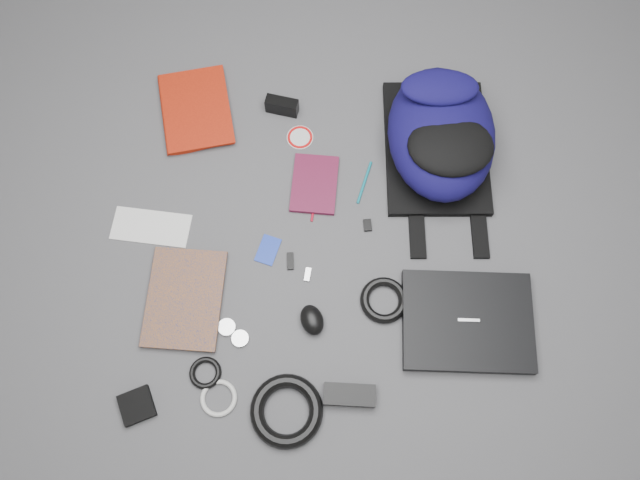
{
  "coord_description": "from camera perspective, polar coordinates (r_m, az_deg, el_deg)",
  "views": [
    {
      "loc": [
        -0.04,
        -0.58,
        1.68
      ],
      "look_at": [
        0.0,
        0.0,
        0.02
      ],
      "focal_mm": 35.0,
      "sensor_mm": 36.0,
      "label": 1
    }
  ],
  "objects": [
    {
      "name": "sticker_disc",
      "position": [
        1.91,
        -1.84,
        9.36
      ],
      "size": [
        0.08,
        0.08,
        0.0
      ],
      "primitive_type": "cylinder",
      "rotation": [
        0.0,
        0.0,
        0.04
      ],
      "color": "silver",
      "rests_on": "ground"
    },
    {
      "name": "cable_coil",
      "position": [
        1.72,
        5.86,
        -5.49
      ],
      "size": [
        0.15,
        0.15,
        0.03
      ],
      "primitive_type": "torus",
      "rotation": [
        0.0,
        0.0,
        -0.12
      ],
      "color": "black",
      "rests_on": "ground"
    },
    {
      "name": "compact_camera",
      "position": [
        1.94,
        -3.5,
        12.14
      ],
      "size": [
        0.1,
        0.06,
        0.06
      ],
      "primitive_type": "cube",
      "rotation": [
        0.0,
        0.0,
        -0.3
      ],
      "color": "black",
      "rests_on": "ground"
    },
    {
      "name": "ground",
      "position": [
        1.78,
        0.0,
        -0.21
      ],
      "size": [
        4.0,
        4.0,
        0.0
      ],
      "primitive_type": "plane",
      "color": "#4F4F51",
      "rests_on": "ground"
    },
    {
      "name": "dvd_case",
      "position": [
        1.84,
        -0.51,
        5.14
      ],
      "size": [
        0.16,
        0.2,
        0.01
      ],
      "primitive_type": "cube",
      "rotation": [
        0.0,
        0.0,
        -0.16
      ],
      "color": "#450D22",
      "rests_on": "ground"
    },
    {
      "name": "pen_red",
      "position": [
        1.82,
        -0.49,
        3.54
      ],
      "size": [
        0.03,
        0.12,
        0.01
      ],
      "primitive_type": "cylinder",
      "rotation": [
        1.57,
        0.0,
        -0.21
      ],
      "color": "#A80C22",
      "rests_on": "ground"
    },
    {
      "name": "key_fob",
      "position": [
        1.79,
        4.37,
        1.36
      ],
      "size": [
        0.02,
        0.04,
        0.01
      ],
      "primitive_type": "cube",
      "rotation": [
        0.0,
        0.0,
        0.0
      ],
      "color": "black",
      "rests_on": "ground"
    },
    {
      "name": "pen_teal",
      "position": [
        1.85,
        4.08,
        5.28
      ],
      "size": [
        0.06,
        0.13,
        0.01
      ],
      "primitive_type": "cylinder",
      "rotation": [
        1.57,
        0.0,
        -0.38
      ],
      "color": "#0D6D7D",
      "rests_on": "ground"
    },
    {
      "name": "power_cord_coil",
      "position": [
        1.67,
        -3.08,
        -15.33
      ],
      "size": [
        0.23,
        0.23,
        0.04
      ],
      "primitive_type": "torus",
      "rotation": [
        0.0,
        0.0,
        0.22
      ],
      "color": "black",
      "rests_on": "ground"
    },
    {
      "name": "comic_book",
      "position": [
        1.78,
        -15.48,
        -4.97
      ],
      "size": [
        0.24,
        0.31,
        0.02
      ],
      "primitive_type": "imported",
      "rotation": [
        0.0,
        0.0,
        -0.14
      ],
      "color": "#BF660D",
      "rests_on": "ground"
    },
    {
      "name": "usb_silver",
      "position": [
        1.74,
        -1.14,
        -3.17
      ],
      "size": [
        0.02,
        0.04,
        0.01
      ],
      "primitive_type": "cube",
      "rotation": [
        0.0,
        0.0,
        -0.24
      ],
      "color": "#B1B1B3",
      "rests_on": "ground"
    },
    {
      "name": "headphone_right",
      "position": [
        1.71,
        -7.31,
        -8.93
      ],
      "size": [
        0.06,
        0.06,
        0.01
      ],
      "primitive_type": "cylinder",
      "rotation": [
        0.0,
        0.0,
        0.24
      ],
      "color": "silver",
      "rests_on": "ground"
    },
    {
      "name": "laptop",
      "position": [
        1.74,
        13.32,
        -7.26
      ],
      "size": [
        0.38,
        0.31,
        0.03
      ],
      "primitive_type": "cube",
      "rotation": [
        0.0,
        0.0,
        -0.11
      ],
      "color": "black",
      "rests_on": "ground"
    },
    {
      "name": "envelope",
      "position": [
        1.85,
        -15.19,
        1.16
      ],
      "size": [
        0.24,
        0.14,
        0.0
      ],
      "primitive_type": "cube",
      "rotation": [
        0.0,
        0.0,
        -0.2
      ],
      "color": "silver",
      "rests_on": "ground"
    },
    {
      "name": "mouse",
      "position": [
        1.69,
        -0.74,
        -7.32
      ],
      "size": [
        0.08,
        0.1,
        0.04
      ],
      "primitive_type": "ellipsoid",
      "rotation": [
        0.0,
        0.0,
        0.26
      ],
      "color": "black",
      "rests_on": "ground"
    },
    {
      "name": "headphone_left",
      "position": [
        1.72,
        -8.52,
        -7.89
      ],
      "size": [
        0.05,
        0.05,
        0.01
      ],
      "primitive_type": "cylinder",
      "rotation": [
        0.0,
        0.0,
        0.0
      ],
      "color": "silver",
      "rests_on": "ground"
    },
    {
      "name": "white_cable_coil",
      "position": [
        1.7,
        -9.25,
        -14.08
      ],
      "size": [
        0.11,
        0.11,
        0.01
      ],
      "primitive_type": "torus",
      "rotation": [
        0.0,
        0.0,
        0.14
      ],
      "color": "beige",
      "rests_on": "ground"
    },
    {
      "name": "textbook_red",
      "position": [
        1.99,
        -14.23,
        10.97
      ],
      "size": [
        0.24,
        0.3,
        0.03
      ],
      "primitive_type": "imported",
      "rotation": [
        0.0,
        0.0,
        0.12
      ],
      "color": "maroon",
      "rests_on": "ground"
    },
    {
      "name": "pouch",
      "position": [
        1.74,
        -16.4,
        -14.34
      ],
      "size": [
        0.1,
        0.1,
        0.02
      ],
      "primitive_type": "cube",
      "rotation": [
        0.0,
        0.0,
        0.31
      ],
      "color": "black",
      "rests_on": "ground"
    },
    {
      "name": "earbud_coil",
      "position": [
        1.71,
        -10.44,
        -11.86
      ],
      "size": [
        0.09,
        0.09,
        0.02
      ],
      "primitive_type": "torus",
      "rotation": [
        0.0,
        0.0,
        -0.08
      ],
      "color": "black",
      "rests_on": "ground"
    },
    {
      "name": "backpack",
      "position": [
        1.84,
        11.02,
        9.57
      ],
      "size": [
        0.36,
        0.5,
        0.2
      ],
      "primitive_type": null,
      "rotation": [
        0.0,
        0.0,
        -0.07
      ],
      "color": "#0B0733",
      "rests_on": "ground"
    },
    {
      "name": "usb_black",
      "position": [
        1.76,
        -2.73,
        -1.94
      ],
      "size": [
        0.02,
        0.05,
        0.01
      ],
      "primitive_type": "cube",
      "rotation": [
        0.0,
        0.0,
        -0.03
      ],
      "color": "black",
      "rests_on": "ground"
    },
    {
      "name": "power_brick",
      "position": [
        1.67,
        2.72,
        -13.97
      ],
      "size": [
        0.14,
        0.07,
        0.03
      ],
      "primitive_type": "cube",
      "rotation": [
        0.0,
        0.0,
        -0.12
      ],
      "color": "black",
      "rests_on": "ground"
    },
    {
      "name": "id_badge",
      "position": [
        1.77,
        -4.78,
        -0.91
      ],
      "size": [
        0.08,
        0.1,
        0.0
      ],
      "primitive_type": "cube",
      "rotation": [
        0.0,
        0.0,
        -0.4
      ],
      "color": "#1530A3",
      "rests_on": "ground"
    }
  ]
}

